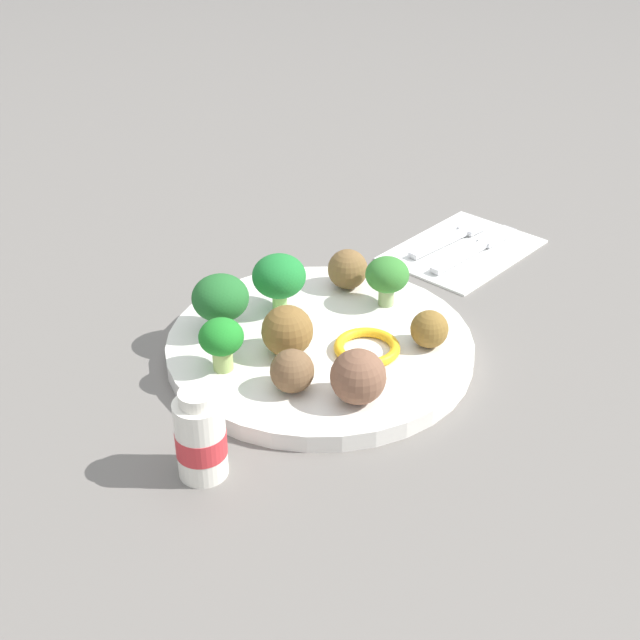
{
  "coord_description": "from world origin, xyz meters",
  "views": [
    {
      "loc": [
        -0.51,
        -0.39,
        0.43
      ],
      "look_at": [
        0.0,
        0.0,
        0.04
      ],
      "focal_mm": 47.14,
      "sensor_mm": 36.0,
      "label": 1
    }
  ],
  "objects_px": {
    "meatball_mid_right": "(287,331)",
    "broccoli_floret_back_right": "(387,276)",
    "broccoli_floret_near_rim": "(220,298)",
    "napkin": "(460,248)",
    "meatball_near_rim": "(348,269)",
    "pepper_ring_mid_left": "(367,347)",
    "meatball_mid_left": "(358,377)",
    "plate": "(320,346)",
    "meatball_far_rim": "(429,329)",
    "broccoli_floret_front_right": "(279,277)",
    "knife": "(477,247)",
    "fork": "(452,237)",
    "meatball_front_right": "(292,371)",
    "yogurt_bottle": "(201,437)",
    "broccoli_floret_back_left": "(221,339)"
  },
  "relations": [
    {
      "from": "broccoli_floret_back_right",
      "to": "meatball_mid_right",
      "type": "height_order",
      "value": "broccoli_floret_back_right"
    },
    {
      "from": "meatball_near_rim",
      "to": "meatball_mid_right",
      "type": "bearing_deg",
      "value": -167.3
    },
    {
      "from": "meatball_near_rim",
      "to": "knife",
      "type": "relative_size",
      "value": 0.28
    },
    {
      "from": "meatball_far_rim",
      "to": "pepper_ring_mid_left",
      "type": "distance_m",
      "value": 0.06
    },
    {
      "from": "plate",
      "to": "broccoli_floret_near_rim",
      "type": "xyz_separation_m",
      "value": [
        -0.04,
        0.08,
        0.04
      ]
    },
    {
      "from": "plate",
      "to": "broccoli_floret_near_rim",
      "type": "height_order",
      "value": "broccoli_floret_near_rim"
    },
    {
      "from": "fork",
      "to": "knife",
      "type": "xyz_separation_m",
      "value": [
        -0.0,
        -0.04,
        -0.0
      ]
    },
    {
      "from": "meatball_far_rim",
      "to": "knife",
      "type": "relative_size",
      "value": 0.23
    },
    {
      "from": "meatball_near_rim",
      "to": "meatball_mid_right",
      "type": "distance_m",
      "value": 0.13
    },
    {
      "from": "meatball_mid_right",
      "to": "broccoli_floret_front_right",
      "type": "bearing_deg",
      "value": 45.52
    },
    {
      "from": "broccoli_floret_front_right",
      "to": "yogurt_bottle",
      "type": "bearing_deg",
      "value": -155.09
    },
    {
      "from": "fork",
      "to": "knife",
      "type": "bearing_deg",
      "value": -95.46
    },
    {
      "from": "napkin",
      "to": "meatball_near_rim",
      "type": "bearing_deg",
      "value": 168.61
    },
    {
      "from": "broccoli_floret_back_right",
      "to": "meatball_far_rim",
      "type": "xyz_separation_m",
      "value": [
        -0.04,
        -0.07,
        -0.01
      ]
    },
    {
      "from": "plate",
      "to": "meatball_mid_right",
      "type": "bearing_deg",
      "value": 166.55
    },
    {
      "from": "broccoli_floret_back_left",
      "to": "napkin",
      "type": "bearing_deg",
      "value": -5.42
    },
    {
      "from": "broccoli_floret_front_right",
      "to": "pepper_ring_mid_left",
      "type": "bearing_deg",
      "value": -94.4
    },
    {
      "from": "broccoli_floret_back_left",
      "to": "meatball_near_rim",
      "type": "relative_size",
      "value": 1.2
    },
    {
      "from": "pepper_ring_mid_left",
      "to": "meatball_mid_left",
      "type": "bearing_deg",
      "value": -150.91
    },
    {
      "from": "meatball_near_rim",
      "to": "napkin",
      "type": "xyz_separation_m",
      "value": [
        0.17,
        -0.03,
        -0.03
      ]
    },
    {
      "from": "broccoli_floret_back_right",
      "to": "meatball_near_rim",
      "type": "bearing_deg",
      "value": 84.7
    },
    {
      "from": "meatball_far_rim",
      "to": "meatball_mid_left",
      "type": "height_order",
      "value": "meatball_mid_left"
    },
    {
      "from": "broccoli_floret_near_rim",
      "to": "napkin",
      "type": "distance_m",
      "value": 0.32
    },
    {
      "from": "meatball_mid_right",
      "to": "pepper_ring_mid_left",
      "type": "bearing_deg",
      "value": -50.6
    },
    {
      "from": "meatball_near_rim",
      "to": "yogurt_bottle",
      "type": "distance_m",
      "value": 0.28
    },
    {
      "from": "meatball_mid_left",
      "to": "yogurt_bottle",
      "type": "xyz_separation_m",
      "value": [
        -0.13,
        0.05,
        -0.01
      ]
    },
    {
      "from": "broccoli_floret_near_rim",
      "to": "meatball_near_rim",
      "type": "relative_size",
      "value": 1.4
    },
    {
      "from": "broccoli_floret_front_right",
      "to": "broccoli_floret_near_rim",
      "type": "bearing_deg",
      "value": 165.0
    },
    {
      "from": "meatball_far_rim",
      "to": "pepper_ring_mid_left",
      "type": "height_order",
      "value": "meatball_far_rim"
    },
    {
      "from": "knife",
      "to": "broccoli_floret_back_right",
      "type": "bearing_deg",
      "value": 179.12
    },
    {
      "from": "broccoli_floret_near_rim",
      "to": "napkin",
      "type": "bearing_deg",
      "value": -13.86
    },
    {
      "from": "broccoli_floret_near_rim",
      "to": "meatball_mid_left",
      "type": "distance_m",
      "value": 0.16
    },
    {
      "from": "plate",
      "to": "meatball_near_rim",
      "type": "height_order",
      "value": "meatball_near_rim"
    },
    {
      "from": "plate",
      "to": "broccoli_floret_front_right",
      "type": "relative_size",
      "value": 4.91
    },
    {
      "from": "meatball_front_right",
      "to": "yogurt_bottle",
      "type": "distance_m",
      "value": 0.11
    },
    {
      "from": "meatball_mid_left",
      "to": "broccoli_floret_front_right",
      "type": "bearing_deg",
      "value": 63.7
    },
    {
      "from": "broccoli_floret_back_right",
      "to": "meatball_mid_right",
      "type": "bearing_deg",
      "value": 170.36
    },
    {
      "from": "napkin",
      "to": "broccoli_floret_back_right",
      "type": "bearing_deg",
      "value": -174.75
    },
    {
      "from": "meatball_front_right",
      "to": "meatball_near_rim",
      "type": "height_order",
      "value": "meatball_near_rim"
    },
    {
      "from": "meatball_mid_right",
      "to": "broccoli_floret_back_right",
      "type": "bearing_deg",
      "value": -9.64
    },
    {
      "from": "broccoli_floret_front_right",
      "to": "fork",
      "type": "distance_m",
      "value": 0.26
    },
    {
      "from": "broccoli_floret_front_right",
      "to": "knife",
      "type": "relative_size",
      "value": 0.39
    },
    {
      "from": "broccoli_floret_near_rim",
      "to": "broccoli_floret_back_left",
      "type": "xyz_separation_m",
      "value": [
        -0.04,
        -0.04,
        -0.0
      ]
    },
    {
      "from": "plate",
      "to": "knife",
      "type": "bearing_deg",
      "value": -3.27
    },
    {
      "from": "broccoli_floret_near_rim",
      "to": "meatball_mid_left",
      "type": "bearing_deg",
      "value": -93.03
    },
    {
      "from": "napkin",
      "to": "knife",
      "type": "relative_size",
      "value": 1.17
    },
    {
      "from": "broccoli_floret_back_left",
      "to": "napkin",
      "type": "distance_m",
      "value": 0.36
    },
    {
      "from": "meatball_mid_left",
      "to": "napkin",
      "type": "bearing_deg",
      "value": 14.9
    },
    {
      "from": "broccoli_floret_near_rim",
      "to": "meatball_near_rim",
      "type": "xyz_separation_m",
      "value": [
        0.14,
        -0.04,
        -0.01
      ]
    },
    {
      "from": "plate",
      "to": "napkin",
      "type": "relative_size",
      "value": 1.65
    }
  ]
}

